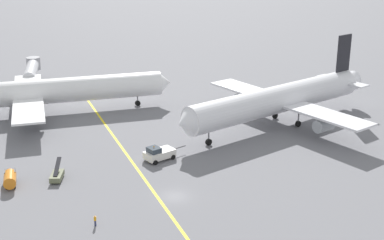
{
  "coord_description": "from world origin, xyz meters",
  "views": [
    {
      "loc": [
        -32.13,
        -69.95,
        39.46
      ],
      "look_at": [
        13.78,
        21.37,
        4.0
      ],
      "focal_mm": 50.77,
      "sensor_mm": 36.0,
      "label": 1
    }
  ],
  "objects_px": {
    "gse_belt_loader_portside": "(57,175)",
    "jet_bridge": "(32,69)",
    "airliner_being_pushed": "(278,100)",
    "pushback_tug": "(159,153)",
    "ground_crew_wing_walker_right": "(95,220)",
    "airliner_at_gate_left": "(38,92)",
    "gse_fuel_bowser_stubby": "(10,178)"
  },
  "relations": [
    {
      "from": "ground_crew_wing_walker_right",
      "to": "jet_bridge",
      "type": "bearing_deg",
      "value": 84.75
    },
    {
      "from": "jet_bridge",
      "to": "pushback_tug",
      "type": "bearing_deg",
      "value": -81.18
    },
    {
      "from": "airliner_being_pushed",
      "to": "gse_belt_loader_portside",
      "type": "height_order",
      "value": "airliner_being_pushed"
    },
    {
      "from": "airliner_being_pushed",
      "to": "jet_bridge",
      "type": "height_order",
      "value": "airliner_being_pushed"
    },
    {
      "from": "pushback_tug",
      "to": "ground_crew_wing_walker_right",
      "type": "distance_m",
      "value": 24.81
    },
    {
      "from": "pushback_tug",
      "to": "airliner_being_pushed",
      "type": "bearing_deg",
      "value": 11.04
    },
    {
      "from": "airliner_at_gate_left",
      "to": "gse_fuel_bowser_stubby",
      "type": "xyz_separation_m",
      "value": [
        -12.26,
        -35.34,
        -3.85
      ]
    },
    {
      "from": "jet_bridge",
      "to": "ground_crew_wing_walker_right",
      "type": "bearing_deg",
      "value": -95.25
    },
    {
      "from": "ground_crew_wing_walker_right",
      "to": "jet_bridge",
      "type": "xyz_separation_m",
      "value": [
        7.51,
        81.72,
        3.3
      ]
    },
    {
      "from": "airliner_being_pushed",
      "to": "gse_fuel_bowser_stubby",
      "type": "relative_size",
      "value": 10.08
    },
    {
      "from": "airliner_being_pushed",
      "to": "ground_crew_wing_walker_right",
      "type": "relative_size",
      "value": 30.72
    },
    {
      "from": "gse_belt_loader_portside",
      "to": "jet_bridge",
      "type": "height_order",
      "value": "jet_bridge"
    },
    {
      "from": "airliner_at_gate_left",
      "to": "ground_crew_wing_walker_right",
      "type": "bearing_deg",
      "value": -93.9
    },
    {
      "from": "airliner_being_pushed",
      "to": "gse_belt_loader_portside",
      "type": "relative_size",
      "value": 10.42
    },
    {
      "from": "gse_fuel_bowser_stubby",
      "to": "jet_bridge",
      "type": "height_order",
      "value": "jet_bridge"
    },
    {
      "from": "gse_belt_loader_portside",
      "to": "ground_crew_wing_walker_right",
      "type": "relative_size",
      "value": 2.95
    },
    {
      "from": "gse_fuel_bowser_stubby",
      "to": "airliner_at_gate_left",
      "type": "bearing_deg",
      "value": 70.86
    },
    {
      "from": "airliner_being_pushed",
      "to": "airliner_at_gate_left",
      "type": "bearing_deg",
      "value": 145.18
    },
    {
      "from": "gse_belt_loader_portside",
      "to": "jet_bridge",
      "type": "relative_size",
      "value": 0.26
    },
    {
      "from": "gse_belt_loader_portside",
      "to": "gse_fuel_bowser_stubby",
      "type": "xyz_separation_m",
      "value": [
        -7.35,
        1.31,
        0.51
      ]
    },
    {
      "from": "pushback_tug",
      "to": "gse_belt_loader_portside",
      "type": "distance_m",
      "value": 18.69
    },
    {
      "from": "airliner_being_pushed",
      "to": "gse_fuel_bowser_stubby",
      "type": "xyz_separation_m",
      "value": [
        -56.31,
        -4.71,
        -4.42
      ]
    },
    {
      "from": "pushback_tug",
      "to": "ground_crew_wing_walker_right",
      "type": "bearing_deg",
      "value": -134.7
    },
    {
      "from": "ground_crew_wing_walker_right",
      "to": "gse_fuel_bowser_stubby",
      "type": "bearing_deg",
      "value": 114.48
    },
    {
      "from": "gse_fuel_bowser_stubby",
      "to": "ground_crew_wing_walker_right",
      "type": "height_order",
      "value": "gse_fuel_bowser_stubby"
    },
    {
      "from": "airliner_being_pushed",
      "to": "pushback_tug",
      "type": "xyz_separation_m",
      "value": [
        -30.28,
        -5.91,
        -4.48
      ]
    },
    {
      "from": "airliner_at_gate_left",
      "to": "ground_crew_wing_walker_right",
      "type": "distance_m",
      "value": 54.48
    },
    {
      "from": "airliner_being_pushed",
      "to": "pushback_tug",
      "type": "bearing_deg",
      "value": -168.96
    },
    {
      "from": "airliner_at_gate_left",
      "to": "jet_bridge",
      "type": "relative_size",
      "value": 3.21
    },
    {
      "from": "gse_fuel_bowser_stubby",
      "to": "jet_bridge",
      "type": "relative_size",
      "value": 0.27
    },
    {
      "from": "jet_bridge",
      "to": "airliner_being_pushed",
      "type": "bearing_deg",
      "value": -55.34
    },
    {
      "from": "pushback_tug",
      "to": "jet_bridge",
      "type": "distance_m",
      "value": 64.92
    }
  ]
}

